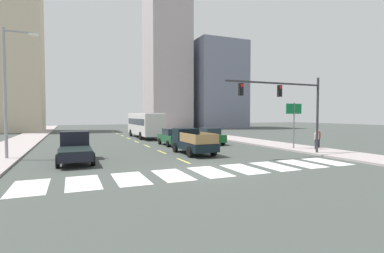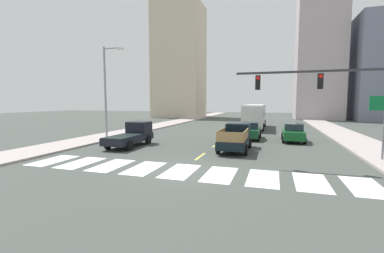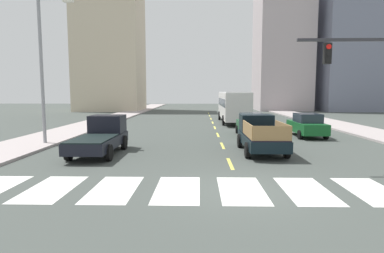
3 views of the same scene
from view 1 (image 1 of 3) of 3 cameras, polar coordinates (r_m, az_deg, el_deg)
name	(u,v)px [view 1 (image 1 of 3)]	position (r m, az deg, el deg)	size (l,w,h in m)	color
ground_plane	(210,172)	(15.84, 3.59, -8.99)	(160.00, 160.00, 0.00)	#3F4541
sidewalk_right	(232,138)	(37.30, 7.94, -2.34)	(3.84, 110.00, 0.15)	#A59998
sidewalk_left	(13,146)	(32.45, -32.15, -3.38)	(3.84, 110.00, 0.15)	#A59998
crosswalk_stripe_0	(29,187)	(14.34, -29.74, -10.50)	(1.50, 3.13, 0.01)	silver
crosswalk_stripe_1	(83,183)	(14.24, -20.91, -10.43)	(1.50, 3.13, 0.01)	silver
crosswalk_stripe_2	(130,179)	(14.47, -12.18, -10.12)	(1.50, 3.13, 0.01)	silver
crosswalk_stripe_3	(172,175)	(15.02, -3.92, -9.61)	(1.50, 3.13, 0.01)	silver
crosswalk_stripe_4	(210,172)	(15.84, 3.59, -8.98)	(1.50, 3.13, 0.01)	silver
crosswalk_stripe_5	(244,169)	(16.90, 10.24, -8.29)	(1.50, 3.13, 0.01)	silver
crosswalk_stripe_6	(274,166)	(18.16, 16.01, -7.60)	(1.50, 3.13, 0.01)	silver
crosswalk_stripe_7	(301,164)	(19.58, 20.98, -6.95)	(1.50, 3.13, 0.01)	silver
crosswalk_stripe_8	(326,162)	(21.12, 25.24, -6.34)	(1.50, 3.13, 0.01)	silver
lane_dash_0	(183,161)	(19.44, -1.73, -6.86)	(0.16, 2.40, 0.01)	#DACC4F
lane_dash_1	(162,152)	(24.12, -6.05, -5.07)	(0.16, 2.40, 0.01)	#DACC4F
lane_dash_2	(147,146)	(28.91, -8.94, -3.85)	(0.16, 2.40, 0.01)	#DACC4F
lane_dash_3	(137,142)	(33.76, -11.00, -2.97)	(0.16, 2.40, 0.01)	#DACC4F
lane_dash_4	(129,138)	(38.65, -12.54, -2.32)	(0.16, 2.40, 0.01)	#DACC4F
lane_dash_5	(122,136)	(43.56, -13.74, -1.81)	(0.16, 2.40, 0.01)	#DACC4F
lane_dash_6	(117,134)	(48.49, -14.68, -1.40)	(0.16, 2.40, 0.01)	#DACC4F
lane_dash_7	(113,132)	(53.43, -15.46, -1.06)	(0.16, 2.40, 0.01)	#DACC4F
pickup_stakebed	(191,142)	(23.06, -0.14, -3.07)	(2.18, 5.20, 1.96)	black
pickup_dark	(75,148)	(20.53, -22.28, -3.96)	(2.18, 5.20, 1.96)	black
city_bus	(145,123)	(39.05, -9.41, 0.62)	(2.72, 10.80, 3.32)	silver
sedan_far	(172,137)	(29.13, -3.96, -2.09)	(2.02, 4.40, 1.72)	#1A4F2C
sedan_near_left	(209,136)	(30.28, 3.48, -1.92)	(2.02, 4.40, 1.72)	#145925
traffic_signal_gantry	(291,101)	(22.62, 19.16, 4.91)	(8.38, 0.27, 6.00)	#2D2D33
direction_sign_green	(294,116)	(26.90, 19.64, 2.05)	(1.70, 0.12, 4.20)	slate
streetlight_left	(8,88)	(23.31, -32.87, 6.54)	(2.20, 0.28, 9.00)	gray
pedestrian_waiting	(318,137)	(28.33, 23.85, -1.89)	(0.53, 0.34, 1.64)	#29222E
pedestrian_walking	(316,138)	(26.96, 23.57, -2.09)	(0.53, 0.34, 1.64)	#1F2B2F
tower_tall_centre	(167,24)	(69.26, -5.04, 19.78)	(9.10, 9.78, 47.71)	#B0A3A6
block_mid_left	(8,59)	(61.99, -32.78, 11.26)	(10.99, 9.37, 26.21)	beige
block_mid_right	(218,85)	(69.10, 5.22, 8.21)	(11.89, 9.36, 20.35)	slate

